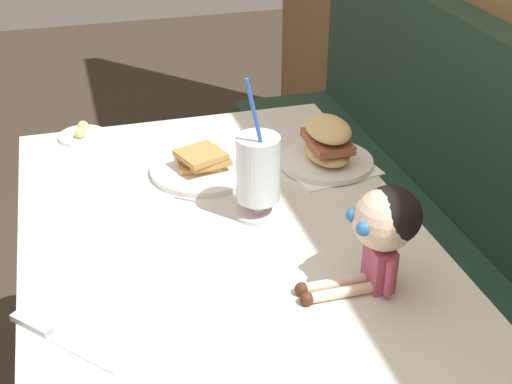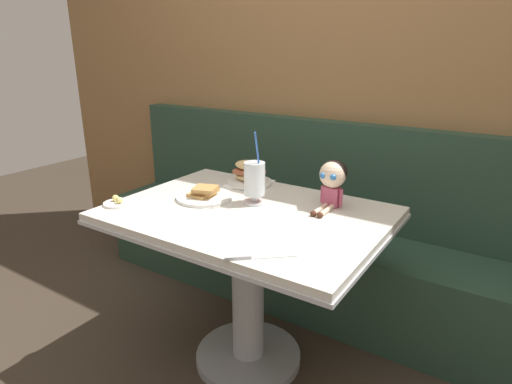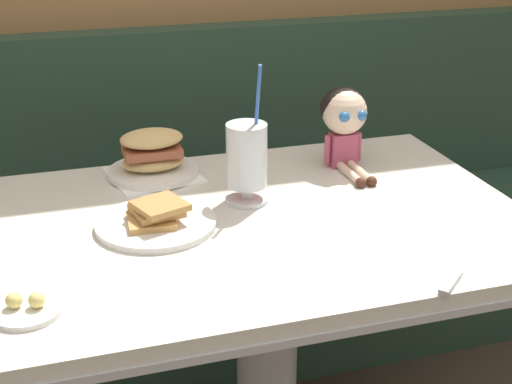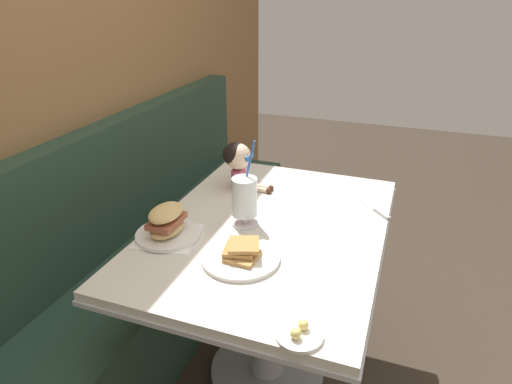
# 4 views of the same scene
# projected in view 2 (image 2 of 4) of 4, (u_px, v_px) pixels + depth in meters

# --- Properties ---
(ground_plane) EXTENTS (8.00, 8.00, 0.00)m
(ground_plane) POSITION_uv_depth(u_px,v_px,m) (225.00, 383.00, 1.87)
(ground_plane) COLOR #382D23
(wood_panel_wall) EXTENTS (4.40, 0.08, 2.40)m
(wood_panel_wall) POSITION_uv_depth(u_px,v_px,m) (338.00, 81.00, 2.32)
(wood_panel_wall) COLOR olive
(wood_panel_wall) RESTS_ON ground
(booth_bench) EXTENTS (2.60, 0.48, 1.00)m
(booth_bench) POSITION_uv_depth(u_px,v_px,m) (311.00, 246.00, 2.41)
(booth_bench) COLOR #233D2D
(booth_bench) RESTS_ON ground
(diner_table) EXTENTS (1.11, 0.81, 0.74)m
(diner_table) POSITION_uv_depth(u_px,v_px,m) (248.00, 253.00, 1.84)
(diner_table) COLOR silver
(diner_table) RESTS_ON ground
(toast_plate) EXTENTS (0.25, 0.25, 0.06)m
(toast_plate) POSITION_uv_depth(u_px,v_px,m) (205.00, 195.00, 1.91)
(toast_plate) COLOR white
(toast_plate) RESTS_ON diner_table
(milkshake_glass) EXTENTS (0.10, 0.10, 0.31)m
(milkshake_glass) POSITION_uv_depth(u_px,v_px,m) (254.00, 181.00, 1.83)
(milkshake_glass) COLOR silver
(milkshake_glass) RESTS_ON diner_table
(sandwich_plate) EXTENTS (0.23, 0.23, 0.12)m
(sandwich_plate) POSITION_uv_depth(u_px,v_px,m) (249.00, 175.00, 2.10)
(sandwich_plate) COLOR white
(sandwich_plate) RESTS_ON diner_table
(butter_saucer) EXTENTS (0.12, 0.12, 0.04)m
(butter_saucer) POSITION_uv_depth(u_px,v_px,m) (118.00, 202.00, 1.84)
(butter_saucer) COLOR white
(butter_saucer) RESTS_ON diner_table
(butter_knife) EXTENTS (0.19, 0.17, 0.01)m
(butter_knife) POSITION_uv_depth(u_px,v_px,m) (248.00, 257.00, 1.37)
(butter_knife) COLOR silver
(butter_knife) RESTS_ON diner_table
(seated_doll) EXTENTS (0.11, 0.22, 0.20)m
(seated_doll) POSITION_uv_depth(u_px,v_px,m) (333.00, 177.00, 1.78)
(seated_doll) COLOR #B74C6B
(seated_doll) RESTS_ON diner_table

